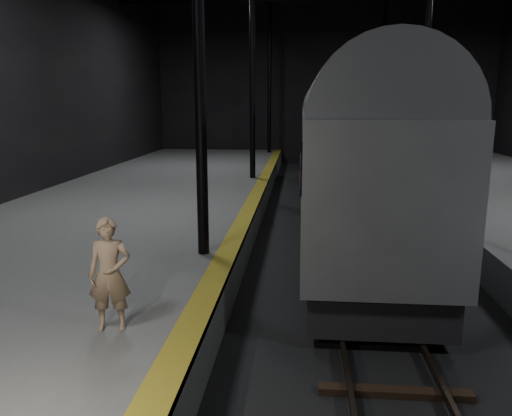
# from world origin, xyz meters

# --- Properties ---
(ground) EXTENTS (44.00, 44.00, 0.00)m
(ground) POSITION_xyz_m (0.00, 0.00, 0.00)
(ground) COLOR black
(ground) RESTS_ON ground
(platform_left) EXTENTS (9.00, 43.80, 1.00)m
(platform_left) POSITION_xyz_m (-7.50, 0.00, 0.50)
(platform_left) COLOR #545452
(platform_left) RESTS_ON ground
(tactile_strip) EXTENTS (0.50, 43.80, 0.01)m
(tactile_strip) POSITION_xyz_m (-3.25, 0.00, 1.00)
(tactile_strip) COLOR olive
(tactile_strip) RESTS_ON platform_left
(track) EXTENTS (2.40, 43.00, 0.24)m
(track) POSITION_xyz_m (0.00, 0.00, 0.07)
(track) COLOR #3F3328
(track) RESTS_ON ground
(train) EXTENTS (3.12, 20.88, 5.58)m
(train) POSITION_xyz_m (-0.00, 3.52, 3.11)
(train) COLOR #94979C
(train) RESTS_ON ground
(woman) EXTENTS (0.72, 0.54, 1.80)m
(woman) POSITION_xyz_m (-4.46, -8.11, 1.90)
(woman) COLOR #927559
(woman) RESTS_ON platform_left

